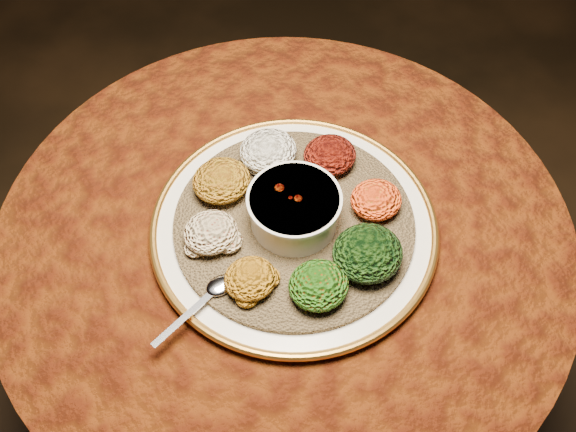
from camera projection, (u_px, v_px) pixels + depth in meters
table at (285, 281)px, 1.21m from camera, size 0.96×0.96×0.73m
platter at (294, 226)px, 1.05m from camera, size 0.58×0.58×0.02m
injera at (294, 223)px, 1.04m from camera, size 0.51×0.51×0.01m
stew_bowl at (294, 208)px, 1.00m from camera, size 0.15×0.15×0.06m
spoon at (215, 290)px, 0.95m from camera, size 0.15×0.05×0.01m
portion_ayib at (268, 151)px, 1.09m from camera, size 0.10×0.09×0.05m
portion_kitfo at (330, 155)px, 1.08m from camera, size 0.09×0.09×0.04m
portion_tikil at (376, 200)px, 1.03m from camera, size 0.08×0.08×0.04m
portion_gomen at (368, 253)px, 0.97m from camera, size 0.11×0.10×0.05m
portion_mixveg at (318, 285)px, 0.94m from camera, size 0.09×0.09×0.04m
portion_kik at (250, 279)px, 0.95m from camera, size 0.08×0.08×0.04m
portion_timatim at (211, 232)px, 0.99m from camera, size 0.09×0.08×0.04m
portion_shiro at (221, 181)px, 1.05m from camera, size 0.10×0.09×0.05m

